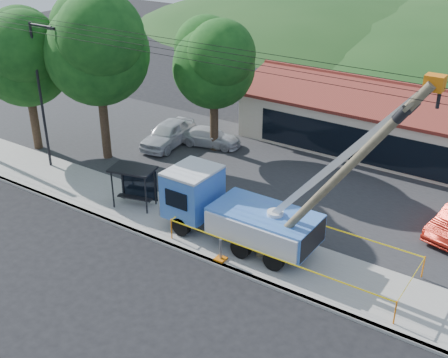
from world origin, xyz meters
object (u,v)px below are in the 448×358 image
leaning_pole (340,176)px  car_silver (169,146)px  utility_truck (236,209)px  car_white (210,147)px  bus_shelter (135,177)px

leaning_pole → car_silver: 18.43m
leaning_pole → car_silver: size_ratio=1.92×
utility_truck → car_white: size_ratio=2.90×
car_silver → leaning_pole: bearing=-35.1°
car_silver → car_white: 2.85m
leaning_pole → car_white: bearing=143.9°
car_silver → car_white: (2.40, 1.54, 0.00)m
leaning_pole → utility_truck: bearing=174.1°
bus_shelter → car_white: bus_shelter is taller
utility_truck → leaning_pole: 6.28m
leaning_pole → car_white: size_ratio=2.25×
utility_truck → car_silver: utility_truck is taller
utility_truck → car_silver: size_ratio=2.48×
car_silver → utility_truck: bearing=-43.8°
utility_truck → leaning_pole: (5.24, -0.54, 3.42)m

